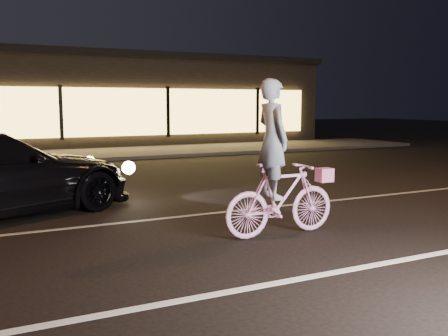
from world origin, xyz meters
TOP-DOWN VIEW (x-y plane):
  - ground at (0.00, 0.00)m, footprint 90.00×90.00m
  - lane_stripe_near at (0.00, -1.50)m, footprint 60.00×0.12m
  - lane_stripe_far at (0.00, 2.00)m, footprint 60.00×0.10m
  - sidewalk at (0.00, 13.00)m, footprint 30.00×4.00m
  - storefront at (0.00, 18.97)m, footprint 25.40×8.42m
  - cyclist at (1.01, 0.20)m, footprint 1.84×0.63m

SIDE VIEW (x-z plane):
  - ground at x=0.00m, z-range 0.00..0.00m
  - lane_stripe_near at x=0.00m, z-range 0.00..0.01m
  - lane_stripe_far at x=0.00m, z-range 0.00..0.01m
  - sidewalk at x=0.00m, z-range 0.00..0.12m
  - cyclist at x=1.01m, z-range -0.33..1.98m
  - storefront at x=0.00m, z-range 0.05..4.25m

